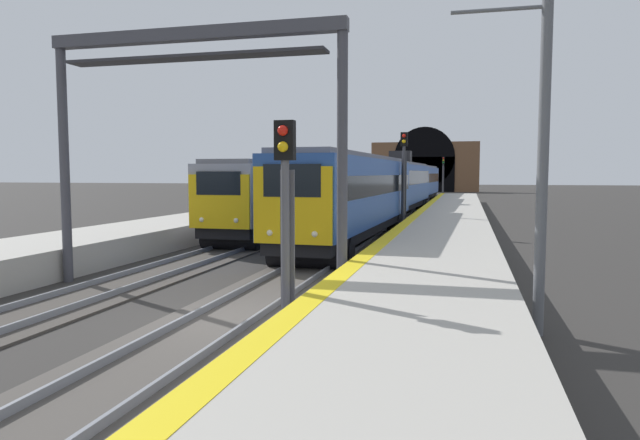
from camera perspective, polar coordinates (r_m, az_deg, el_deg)
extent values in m
plane|color=#302D2B|center=(12.93, -9.49, -10.01)|extent=(320.00, 320.00, 0.00)
cube|color=#ADA89E|center=(11.79, 9.47, -8.99)|extent=(112.00, 4.00, 0.98)
cube|color=yellow|center=(11.96, 1.06, -6.32)|extent=(112.00, 0.50, 0.01)
cube|color=#4C4742|center=(12.92, -9.49, -9.88)|extent=(160.00, 2.84, 0.06)
cube|color=gray|center=(13.19, -12.38, -9.14)|extent=(160.00, 0.07, 0.15)
cube|color=gray|center=(12.63, -6.47, -9.69)|extent=(160.00, 0.07, 0.15)
cube|color=#423D38|center=(15.30, -25.44, -7.98)|extent=(160.00, 2.71, 0.06)
cube|color=gray|center=(15.74, -27.47, -7.31)|extent=(160.00, 0.07, 0.15)
cube|color=gray|center=(14.84, -23.30, -7.88)|extent=(160.00, 0.07, 0.15)
cube|color=#264C99|center=(26.95, 3.51, 2.95)|extent=(18.20, 3.27, 2.90)
cube|color=black|center=(26.95, 3.51, 3.57)|extent=(17.48, 3.28, 0.86)
cube|color=slate|center=(26.95, 3.53, 6.25)|extent=(17.65, 2.85, 0.20)
cube|color=black|center=(27.05, 3.49, -0.53)|extent=(17.83, 2.93, 0.53)
cylinder|color=black|center=(19.57, -1.54, -3.51)|extent=(1.03, 2.55, 0.95)
cylinder|color=black|center=(21.27, -0.07, -2.85)|extent=(1.03, 2.55, 0.95)
cylinder|color=black|center=(32.98, 5.78, -0.19)|extent=(1.03, 2.55, 0.95)
cylinder|color=black|center=(34.74, 6.31, 0.05)|extent=(1.03, 2.55, 0.95)
cube|color=#E5B20F|center=(18.19, -2.77, 1.46)|extent=(0.20, 2.64, 2.48)
cube|color=black|center=(18.12, -2.83, 3.95)|extent=(0.10, 1.92, 1.04)
sphere|color=#F2EACC|center=(17.98, -0.54, -1.42)|extent=(0.20, 0.20, 0.20)
sphere|color=#F2EACC|center=(18.47, -5.03, -1.28)|extent=(0.20, 0.20, 0.20)
cube|color=#264C99|center=(45.44, 7.99, 3.61)|extent=(18.20, 3.27, 2.90)
cube|color=black|center=(45.43, 8.00, 4.24)|extent=(17.48, 3.28, 1.04)
cube|color=slate|center=(45.44, 8.01, 5.57)|extent=(17.65, 2.85, 0.20)
cube|color=black|center=(45.50, 7.97, 1.54)|extent=(17.83, 2.93, 0.53)
cylinder|color=black|center=(37.60, 6.23, 0.40)|extent=(1.03, 2.55, 0.95)
cylinder|color=black|center=(39.37, 6.68, 0.59)|extent=(1.03, 2.55, 0.95)
cylinder|color=black|center=(51.68, 8.94, 1.53)|extent=(1.03, 2.55, 0.95)
cylinder|color=black|center=(53.46, 9.19, 1.63)|extent=(1.03, 2.55, 0.95)
cube|color=#264C99|center=(64.04, 9.88, 3.88)|extent=(18.20, 3.27, 2.90)
cube|color=black|center=(64.04, 9.88, 4.17)|extent=(17.48, 3.28, 0.94)
cube|color=slate|center=(64.04, 9.90, 5.27)|extent=(17.65, 2.85, 0.20)
cube|color=black|center=(64.08, 9.86, 2.41)|extent=(17.83, 2.93, 0.53)
cylinder|color=black|center=(56.33, 8.98, 1.78)|extent=(1.03, 2.55, 0.95)
cylinder|color=black|center=(58.12, 9.20, 1.87)|extent=(1.03, 2.55, 0.95)
cylinder|color=black|center=(70.08, 10.39, 2.32)|extent=(1.03, 2.55, 0.95)
cylinder|color=black|center=(71.87, 10.54, 2.38)|extent=(1.03, 2.55, 0.95)
cube|color=black|center=(45.45, 8.02, 6.26)|extent=(1.35, 1.68, 0.90)
cube|color=gray|center=(32.37, -2.94, 3.04)|extent=(19.32, 2.76, 2.61)
cube|color=black|center=(32.36, -2.95, 3.86)|extent=(18.55, 2.79, 0.73)
cube|color=slate|center=(32.36, -2.95, 5.53)|extent=(18.74, 2.35, 0.20)
cube|color=black|center=(32.44, -2.93, 0.39)|extent=(18.93, 2.43, 0.54)
cylinder|color=black|center=(24.51, -8.85, -1.87)|extent=(0.99, 2.51, 0.99)
cylinder|color=black|center=(26.16, -7.30, -1.44)|extent=(0.99, 2.51, 0.99)
cylinder|color=black|center=(38.92, 0.00, 0.60)|extent=(0.99, 2.51, 0.99)
cylinder|color=black|center=(40.66, 0.63, 0.77)|extent=(0.99, 2.51, 0.99)
cube|color=#E5B20F|center=(23.30, -10.04, 1.82)|extent=(0.12, 2.62, 2.18)
cube|color=black|center=(23.23, -10.11, 3.63)|extent=(0.04, 1.91, 0.94)
sphere|color=#F2EACC|center=(22.99, -8.37, -0.05)|extent=(0.20, 0.20, 0.20)
sphere|color=#F2EACC|center=(23.61, -11.73, 0.03)|extent=(0.20, 0.20, 0.20)
cube|color=gray|center=(51.76, 3.68, 3.65)|extent=(19.32, 2.76, 2.61)
cube|color=black|center=(51.76, 3.68, 4.12)|extent=(18.55, 2.79, 0.85)
cube|color=slate|center=(51.76, 3.69, 5.21)|extent=(18.74, 2.35, 0.20)
cube|color=black|center=(51.81, 3.67, 1.99)|extent=(18.93, 2.43, 0.54)
cylinder|color=black|center=(43.27, 1.52, 1.01)|extent=(0.99, 2.51, 0.99)
cylinder|color=black|center=(45.03, 2.03, 1.15)|extent=(0.99, 2.51, 0.99)
cylinder|color=black|center=(58.67, 4.93, 1.95)|extent=(0.99, 2.51, 0.99)
cylinder|color=black|center=(60.44, 5.20, 2.03)|extent=(0.99, 2.51, 0.99)
cube|color=gray|center=(71.48, 6.68, 3.91)|extent=(19.32, 2.76, 2.61)
cube|color=black|center=(71.47, 6.68, 4.18)|extent=(18.55, 2.79, 0.88)
cube|color=slate|center=(71.47, 6.69, 5.04)|extent=(18.74, 2.35, 0.20)
cube|color=black|center=(71.51, 6.66, 2.70)|extent=(18.93, 2.43, 0.54)
cylinder|color=black|center=(63.20, 5.64, 2.14)|extent=(0.99, 2.51, 0.99)
cylinder|color=black|center=(64.98, 5.88, 2.21)|extent=(0.99, 2.51, 0.99)
cylinder|color=black|center=(78.08, 7.31, 2.61)|extent=(0.99, 2.51, 0.99)
cylinder|color=black|center=(79.86, 7.47, 2.65)|extent=(0.99, 2.51, 0.99)
cube|color=black|center=(51.77, 3.69, 5.82)|extent=(1.30, 1.64, 0.90)
cylinder|color=#4C4C54|center=(11.00, -3.46, -3.21)|extent=(0.16, 0.16, 3.51)
cube|color=black|center=(10.92, -3.52, 7.93)|extent=(0.20, 0.38, 0.75)
cube|color=#4C4C54|center=(11.14, -3.24, -3.11)|extent=(0.04, 0.28, 3.16)
sphere|color=red|center=(10.81, -3.74, 8.89)|extent=(0.20, 0.20, 0.20)
sphere|color=yellow|center=(10.79, -3.73, 7.30)|extent=(0.20, 0.20, 0.20)
cylinder|color=#38383D|center=(31.56, 8.33, 3.00)|extent=(0.16, 0.16, 4.73)
cube|color=black|center=(31.60, 8.39, 7.97)|extent=(0.20, 0.38, 0.75)
cube|color=#38383D|center=(31.70, 8.36, 3.01)|extent=(0.04, 0.28, 4.26)
sphere|color=red|center=(31.49, 8.37, 8.31)|extent=(0.20, 0.20, 0.20)
sphere|color=yellow|center=(31.47, 8.37, 7.76)|extent=(0.20, 0.20, 0.20)
cylinder|color=#38383D|center=(84.13, 12.17, 3.91)|extent=(0.16, 0.16, 4.58)
cube|color=black|center=(84.14, 12.20, 5.83)|extent=(0.20, 0.38, 1.05)
cube|color=#38383D|center=(84.27, 12.17, 3.91)|extent=(0.04, 0.28, 4.13)
sphere|color=red|center=(84.02, 12.20, 6.05)|extent=(0.20, 0.20, 0.20)
sphere|color=yellow|center=(84.01, 12.20, 5.85)|extent=(0.20, 0.20, 0.20)
sphere|color=green|center=(84.01, 12.20, 5.64)|extent=(0.20, 0.20, 0.20)
cylinder|color=#3F3F47|center=(18.66, -24.12, 4.83)|extent=(0.28, 0.28, 6.89)
cylinder|color=#3F3F47|center=(14.95, 2.23, 5.37)|extent=(0.28, 0.28, 6.89)
cube|color=#3F3F47|center=(16.80, -12.66, 17.64)|extent=(0.36, 8.72, 0.35)
cube|color=#2D2D33|center=(16.67, -12.62, 15.55)|extent=(0.70, 7.60, 0.08)
cube|color=brown|center=(103.97, 10.40, 5.22)|extent=(2.39, 18.84, 8.79)
cube|color=black|center=(102.72, 10.34, 4.50)|extent=(0.12, 10.55, 6.15)
cylinder|color=black|center=(102.76, 10.36, 6.21)|extent=(0.12, 10.55, 10.55)
cylinder|color=#595B60|center=(12.14, 21.34, 5.66)|extent=(0.22, 0.22, 7.07)
cylinder|color=#595B60|center=(12.48, 17.35, 19.38)|extent=(0.08, 1.83, 0.08)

